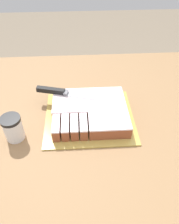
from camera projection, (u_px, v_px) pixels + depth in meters
ground_plane at (98, 207)px, 1.59m from camera, size 8.00×8.00×0.00m
countertop at (101, 174)px, 1.27m from camera, size 1.40×1.10×0.92m
cake_board at (90, 117)px, 0.95m from camera, size 0.38×0.33×0.01m
cake at (90, 111)px, 0.93m from camera, size 0.31×0.26×0.06m
knife at (58, 92)px, 0.97m from camera, size 0.30×0.10×0.02m
coffee_cup at (13, 128)px, 0.83m from camera, size 0.08×0.08×0.11m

